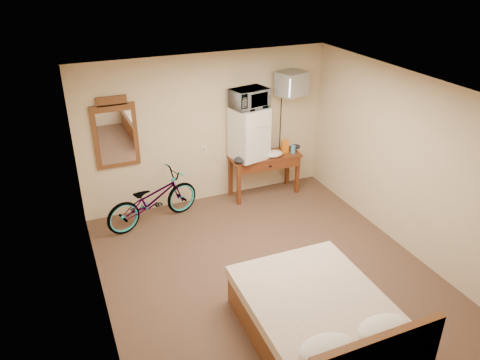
{
  "coord_description": "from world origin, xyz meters",
  "views": [
    {
      "loc": [
        -2.33,
        -4.58,
        3.93
      ],
      "look_at": [
        -0.13,
        0.61,
        1.13
      ],
      "focal_mm": 35.0,
      "sensor_mm": 36.0,
      "label": 1
    }
  ],
  "objects": [
    {
      "name": "cloth_dark_b",
      "position": [
        1.54,
        2.06,
        0.79
      ],
      "size": [
        0.19,
        0.16,
        0.09
      ],
      "primitive_type": "ellipsoid",
      "color": "black",
      "rests_on": "desk"
    },
    {
      "name": "mini_fridge",
      "position": [
        0.65,
        2.05,
        1.18
      ],
      "size": [
        0.63,
        0.62,
        0.87
      ],
      "color": "white",
      "rests_on": "desk"
    },
    {
      "name": "wall_mirror",
      "position": [
        -1.47,
        2.27,
        1.41
      ],
      "size": [
        0.66,
        0.04,
        1.13
      ],
      "color": "brown",
      "rests_on": "room"
    },
    {
      "name": "crt_television",
      "position": [
        1.38,
        2.02,
        1.95
      ],
      "size": [
        0.54,
        0.62,
        0.39
      ],
      "color": "black",
      "rests_on": "room"
    },
    {
      "name": "blue_cup",
      "position": [
        1.42,
        1.92,
        0.82
      ],
      "size": [
        0.08,
        0.08,
        0.14
      ],
      "primitive_type": "cylinder",
      "color": "#3B95CA",
      "rests_on": "desk"
    },
    {
      "name": "desk",
      "position": [
        0.94,
        2.0,
        0.62
      ],
      "size": [
        1.25,
        0.55,
        0.75
      ],
      "color": "maroon",
      "rests_on": "floor"
    },
    {
      "name": "snack_bag",
      "position": [
        1.3,
        1.99,
        0.87
      ],
      "size": [
        0.12,
        0.07,
        0.23
      ],
      "primitive_type": "cube",
      "rotation": [
        0.0,
        0.0,
        -0.04
      ],
      "color": "orange",
      "rests_on": "desk"
    },
    {
      "name": "bicycle",
      "position": [
        -1.09,
        1.85,
        0.41
      ],
      "size": [
        1.65,
        0.95,
        0.82
      ],
      "primitive_type": "imported",
      "rotation": [
        0.0,
        0.0,
        1.84
      ],
      "color": "black",
      "rests_on": "floor"
    },
    {
      "name": "room",
      "position": [
        -0.0,
        0.0,
        1.25
      ],
      "size": [
        4.6,
        4.64,
        2.5
      ],
      "color": "#4F3927",
      "rests_on": "ground"
    },
    {
      "name": "cloth_cream",
      "position": [
        1.04,
        1.92,
        0.8
      ],
      "size": [
        0.34,
        0.26,
        0.1
      ],
      "primitive_type": "ellipsoid",
      "color": "beige",
      "rests_on": "desk"
    },
    {
      "name": "bed",
      "position": [
        -0.01,
        -1.38,
        0.3
      ],
      "size": [
        1.48,
        1.97,
        0.9
      ],
      "color": "brown",
      "rests_on": "floor"
    },
    {
      "name": "microwave",
      "position": [
        0.65,
        2.05,
        1.78
      ],
      "size": [
        0.64,
        0.5,
        0.32
      ],
      "primitive_type": "imported",
      "rotation": [
        0.0,
        0.0,
        0.22
      ],
      "color": "white",
      "rests_on": "mini_fridge"
    },
    {
      "name": "cloth_dark_a",
      "position": [
        0.46,
        1.89,
        0.81
      ],
      "size": [
        0.29,
        0.22,
        0.11
      ],
      "primitive_type": "ellipsoid",
      "color": "black",
      "rests_on": "desk"
    }
  ]
}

